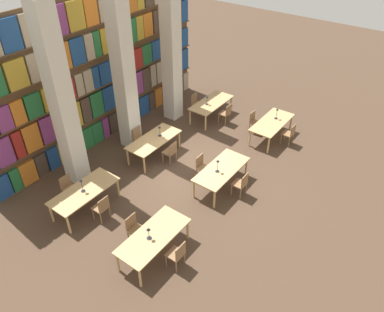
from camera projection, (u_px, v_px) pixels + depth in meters
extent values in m
plane|color=#4C3828|center=(189.00, 170.00, 13.40)|extent=(40.00, 40.00, 0.00)
cube|color=brown|center=(101.00, 71.00, 13.66)|extent=(10.37, 0.06, 5.50)
cube|color=brown|center=(111.00, 133.00, 15.29)|extent=(10.37, 0.35, 0.03)
cube|color=navy|center=(0.00, 188.00, 11.92)|extent=(0.63, 0.20, 0.85)
cube|color=#236B38|center=(15.00, 179.00, 12.26)|extent=(0.32, 0.20, 0.85)
cube|color=orange|center=(27.00, 172.00, 12.56)|extent=(0.57, 0.20, 0.85)
cube|color=#47382D|center=(40.00, 165.00, 12.89)|extent=(0.41, 0.20, 0.85)
cube|color=navy|center=(52.00, 158.00, 13.22)|extent=(0.43, 0.20, 0.85)
cube|color=#B7932D|center=(63.00, 151.00, 13.52)|extent=(0.47, 0.20, 0.85)
cube|color=navy|center=(75.00, 145.00, 13.87)|extent=(0.51, 0.20, 0.85)
cube|color=#236B38|center=(86.00, 138.00, 14.22)|extent=(0.51, 0.20, 0.85)
cube|color=#236B38|center=(97.00, 132.00, 14.55)|extent=(0.47, 0.20, 0.85)
cube|color=#84387A|center=(105.00, 127.00, 14.82)|extent=(0.31, 0.20, 0.85)
cube|color=#47382D|center=(114.00, 122.00, 15.15)|extent=(0.59, 0.20, 0.85)
cube|color=orange|center=(124.00, 116.00, 15.51)|extent=(0.36, 0.20, 0.85)
cube|color=#84387A|center=(132.00, 111.00, 15.84)|extent=(0.61, 0.20, 0.85)
cube|color=navy|center=(143.00, 105.00, 16.27)|extent=(0.57, 0.20, 0.85)
cube|color=#47382D|center=(151.00, 101.00, 16.61)|extent=(0.35, 0.20, 0.85)
cube|color=orange|center=(157.00, 97.00, 16.90)|extent=(0.45, 0.20, 0.85)
cube|color=maroon|center=(165.00, 92.00, 17.25)|extent=(0.53, 0.20, 0.85)
cube|color=orange|center=(172.00, 88.00, 17.57)|extent=(0.42, 0.20, 0.85)
cube|color=#47382D|center=(178.00, 85.00, 17.88)|extent=(0.47, 0.20, 0.85)
cube|color=tan|center=(184.00, 81.00, 18.20)|extent=(0.39, 0.20, 0.85)
cube|color=brown|center=(107.00, 110.00, 14.63)|extent=(10.37, 0.35, 0.03)
cube|color=#84387A|center=(3.00, 152.00, 11.54)|extent=(0.55, 0.20, 0.95)
cube|color=maroon|center=(17.00, 144.00, 11.86)|extent=(0.31, 0.20, 0.95)
cube|color=orange|center=(31.00, 137.00, 12.18)|extent=(0.57, 0.20, 0.95)
cube|color=#84387A|center=(46.00, 130.00, 12.56)|extent=(0.44, 0.20, 0.95)
cube|color=#B7932D|center=(60.00, 122.00, 12.94)|extent=(0.68, 0.20, 0.95)
cube|color=#B7932D|center=(75.00, 115.00, 13.34)|extent=(0.47, 0.20, 0.95)
cube|color=#47382D|center=(85.00, 110.00, 13.65)|extent=(0.39, 0.20, 0.95)
cube|color=#236B38|center=(96.00, 104.00, 13.99)|extent=(0.56, 0.20, 0.95)
cube|color=navy|center=(108.00, 98.00, 14.40)|extent=(0.65, 0.20, 0.95)
cube|color=navy|center=(119.00, 92.00, 14.77)|extent=(0.33, 0.20, 0.95)
cube|color=orange|center=(129.00, 87.00, 15.12)|extent=(0.65, 0.20, 0.95)
cube|color=#84387A|center=(138.00, 82.00, 15.49)|extent=(0.37, 0.20, 0.95)
cube|color=#47382D|center=(145.00, 79.00, 15.76)|extent=(0.43, 0.20, 0.95)
cube|color=tan|center=(152.00, 75.00, 16.04)|extent=(0.31, 0.20, 0.95)
cube|color=tan|center=(159.00, 72.00, 16.33)|extent=(0.44, 0.20, 0.95)
cube|color=tan|center=(165.00, 68.00, 16.62)|extent=(0.35, 0.20, 0.95)
cube|color=tan|center=(170.00, 66.00, 16.85)|extent=(0.28, 0.20, 0.95)
cube|color=maroon|center=(176.00, 63.00, 17.12)|extent=(0.51, 0.20, 0.95)
cube|color=navy|center=(183.00, 59.00, 17.47)|extent=(0.51, 0.20, 0.95)
cube|color=brown|center=(103.00, 84.00, 13.98)|extent=(10.37, 0.35, 0.03)
cube|color=#84387A|center=(3.00, 119.00, 11.15)|extent=(0.46, 0.20, 0.80)
cube|color=orange|center=(17.00, 112.00, 11.45)|extent=(0.41, 0.20, 0.80)
cube|color=#236B38|center=(33.00, 105.00, 11.81)|extent=(0.55, 0.20, 0.80)
cube|color=#B7932D|center=(50.00, 97.00, 12.23)|extent=(0.61, 0.20, 0.80)
cube|color=maroon|center=(66.00, 90.00, 12.66)|extent=(0.59, 0.20, 0.80)
cube|color=tan|center=(78.00, 85.00, 12.99)|extent=(0.32, 0.20, 0.80)
cube|color=tan|center=(87.00, 81.00, 13.25)|extent=(0.38, 0.20, 0.80)
cube|color=navy|center=(95.00, 77.00, 13.47)|extent=(0.28, 0.20, 0.80)
cube|color=navy|center=(105.00, 72.00, 13.80)|extent=(0.65, 0.20, 0.80)
cube|color=#236B38|center=(115.00, 68.00, 14.13)|extent=(0.28, 0.20, 0.80)
cube|color=#84387A|center=(121.00, 65.00, 14.35)|extent=(0.28, 0.20, 0.80)
cube|color=orange|center=(128.00, 62.00, 14.58)|extent=(0.34, 0.20, 0.80)
cube|color=maroon|center=(136.00, 59.00, 14.88)|extent=(0.55, 0.20, 0.80)
cube|color=#236B38|center=(146.00, 54.00, 15.24)|extent=(0.55, 0.20, 0.80)
cube|color=navy|center=(156.00, 50.00, 15.65)|extent=(0.64, 0.20, 0.80)
cube|color=#84387A|center=(165.00, 45.00, 16.06)|extent=(0.53, 0.20, 0.80)
cube|color=maroon|center=(175.00, 41.00, 16.49)|extent=(0.67, 0.20, 0.80)
cube|color=navy|center=(183.00, 37.00, 16.88)|extent=(0.47, 0.20, 0.80)
cube|color=brown|center=(99.00, 56.00, 13.32)|extent=(10.37, 0.35, 0.03)
cube|color=#B7932D|center=(15.00, 74.00, 10.96)|extent=(0.65, 0.20, 0.90)
cube|color=tan|center=(33.00, 67.00, 11.36)|extent=(0.44, 0.20, 0.90)
cube|color=#84387A|center=(48.00, 62.00, 11.70)|extent=(0.47, 0.20, 0.90)
cube|color=orange|center=(62.00, 56.00, 12.05)|extent=(0.51, 0.20, 0.90)
cube|color=navy|center=(76.00, 51.00, 12.42)|extent=(0.56, 0.20, 0.90)
cube|color=tan|center=(88.00, 47.00, 12.75)|extent=(0.36, 0.20, 0.90)
cube|color=#236B38|center=(96.00, 44.00, 12.97)|extent=(0.27, 0.20, 0.90)
cube|color=#B7932D|center=(103.00, 41.00, 13.19)|extent=(0.29, 0.20, 0.90)
cube|color=orange|center=(112.00, 38.00, 13.47)|extent=(0.46, 0.20, 0.90)
cube|color=#B7932D|center=(121.00, 34.00, 13.77)|extent=(0.38, 0.20, 0.90)
cube|color=#236B38|center=(130.00, 31.00, 14.08)|extent=(0.50, 0.20, 0.90)
cube|color=#B7932D|center=(138.00, 28.00, 14.37)|extent=(0.37, 0.20, 0.90)
cube|color=orange|center=(147.00, 25.00, 14.68)|extent=(0.50, 0.20, 0.90)
cube|color=#47382D|center=(154.00, 22.00, 14.98)|extent=(0.30, 0.20, 0.90)
cube|color=orange|center=(160.00, 19.00, 15.21)|extent=(0.32, 0.20, 0.90)
cube|color=navy|center=(167.00, 17.00, 15.47)|extent=(0.42, 0.20, 0.90)
cube|color=#B7932D|center=(175.00, 14.00, 15.83)|extent=(0.62, 0.20, 0.90)
cube|color=navy|center=(183.00, 11.00, 16.20)|extent=(0.44, 0.20, 0.90)
cube|color=brown|center=(94.00, 24.00, 12.66)|extent=(10.37, 0.35, 0.03)
cube|color=navy|center=(8.00, 35.00, 10.39)|extent=(0.60, 0.20, 0.94)
cube|color=tan|center=(26.00, 30.00, 10.75)|extent=(0.40, 0.20, 0.94)
cube|color=#B7932D|center=(37.00, 26.00, 10.99)|extent=(0.27, 0.20, 0.94)
cube|color=tan|center=(48.00, 23.00, 11.23)|extent=(0.44, 0.20, 0.94)
cube|color=#84387A|center=(60.00, 19.00, 11.52)|extent=(0.34, 0.20, 0.94)
cube|color=#B7932D|center=(74.00, 15.00, 11.87)|extent=(0.64, 0.20, 0.94)
cube|color=orange|center=(89.00, 11.00, 12.28)|extent=(0.53, 0.20, 0.94)
cube|color=tan|center=(101.00, 7.00, 12.61)|extent=(0.36, 0.20, 0.94)
cube|color=maroon|center=(114.00, 4.00, 12.98)|extent=(0.64, 0.20, 0.94)
cube|color=silver|center=(61.00, 101.00, 11.25)|extent=(0.60, 0.60, 6.00)
cube|color=silver|center=(124.00, 72.00, 12.95)|extent=(0.60, 0.60, 6.00)
cube|color=silver|center=(171.00, 50.00, 14.65)|extent=(0.60, 0.60, 6.00)
cube|color=tan|center=(153.00, 236.00, 9.97)|extent=(2.15, 0.95, 0.04)
cylinder|color=tan|center=(140.00, 278.00, 9.36)|extent=(0.07, 0.07, 0.71)
cylinder|color=tan|center=(188.00, 229.00, 10.65)|extent=(0.07, 0.07, 0.71)
cylinder|color=tan|center=(118.00, 262.00, 9.74)|extent=(0.07, 0.07, 0.71)
cylinder|color=tan|center=(166.00, 217.00, 11.03)|extent=(0.07, 0.07, 0.71)
cylinder|color=olive|center=(166.00, 261.00, 9.94)|extent=(0.04, 0.04, 0.43)
cylinder|color=olive|center=(175.00, 252.00, 10.17)|extent=(0.04, 0.04, 0.43)
cylinder|color=olive|center=(176.00, 267.00, 9.78)|extent=(0.04, 0.04, 0.43)
cylinder|color=olive|center=(185.00, 258.00, 10.01)|extent=(0.04, 0.04, 0.43)
cube|color=olive|center=(175.00, 254.00, 9.83)|extent=(0.42, 0.40, 0.04)
cube|color=olive|center=(181.00, 251.00, 9.61)|extent=(0.40, 0.03, 0.42)
cylinder|color=olive|center=(146.00, 235.00, 10.67)|extent=(0.04, 0.04, 0.43)
cylinder|color=olive|center=(137.00, 243.00, 10.44)|extent=(0.04, 0.04, 0.43)
cylinder|color=olive|center=(137.00, 229.00, 10.84)|extent=(0.04, 0.04, 0.43)
cylinder|color=olive|center=(128.00, 237.00, 10.60)|extent=(0.04, 0.04, 0.43)
cube|color=olive|center=(136.00, 230.00, 10.50)|extent=(0.42, 0.40, 0.04)
cube|color=olive|center=(131.00, 222.00, 10.45)|extent=(0.40, 0.03, 0.42)
cylinder|color=#232328|center=(149.00, 238.00, 9.87)|extent=(0.14, 0.14, 0.01)
cylinder|color=#232328|center=(149.00, 234.00, 9.78)|extent=(0.02, 0.02, 0.31)
cone|color=#232328|center=(148.00, 229.00, 9.66)|extent=(0.11, 0.11, 0.07)
cube|color=tan|center=(221.00, 169.00, 12.26)|extent=(2.15, 0.95, 0.04)
cylinder|color=tan|center=(214.00, 199.00, 11.65)|extent=(0.07, 0.07, 0.71)
cylinder|color=tan|center=(246.00, 167.00, 12.94)|extent=(0.07, 0.07, 0.71)
cylinder|color=tan|center=(194.00, 189.00, 12.03)|extent=(0.07, 0.07, 0.71)
cylinder|color=tan|center=(227.00, 159.00, 13.31)|extent=(0.07, 0.07, 0.71)
cylinder|color=olive|center=(231.00, 190.00, 12.20)|extent=(0.04, 0.04, 0.43)
cylinder|color=olive|center=(237.00, 184.00, 12.43)|extent=(0.04, 0.04, 0.43)
cylinder|color=olive|center=(240.00, 194.00, 12.04)|extent=(0.04, 0.04, 0.43)
cylinder|color=olive|center=(246.00, 188.00, 12.27)|extent=(0.04, 0.04, 0.43)
cube|color=olive|center=(239.00, 184.00, 12.09)|extent=(0.42, 0.40, 0.04)
cube|color=olive|center=(245.00, 180.00, 11.87)|extent=(0.40, 0.03, 0.42)
cylinder|color=olive|center=(211.00, 172.00, 12.93)|extent=(0.04, 0.04, 0.43)
cylinder|color=olive|center=(205.00, 178.00, 12.70)|extent=(0.04, 0.04, 0.43)
cylinder|color=olive|center=(203.00, 169.00, 13.09)|extent=(0.04, 0.04, 0.43)
cylinder|color=olive|center=(197.00, 174.00, 12.86)|extent=(0.04, 0.04, 0.43)
cube|color=olive|center=(204.00, 168.00, 12.76)|extent=(0.42, 0.40, 0.04)
cube|color=olive|center=(200.00, 161.00, 12.71)|extent=(0.40, 0.03, 0.42)
cylinder|color=#232328|center=(217.00, 171.00, 12.12)|extent=(0.14, 0.14, 0.01)
cylinder|color=#232328|center=(218.00, 166.00, 12.00)|extent=(0.02, 0.02, 0.39)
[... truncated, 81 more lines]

